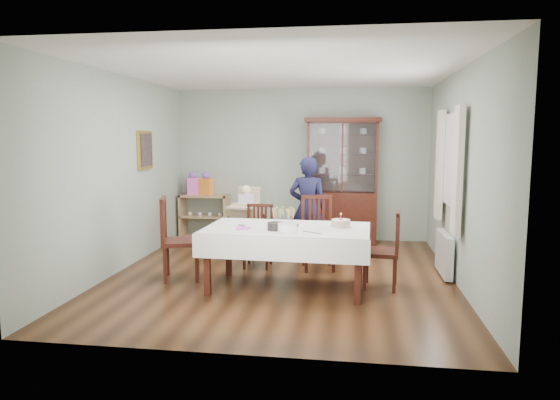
% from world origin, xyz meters
% --- Properties ---
extents(floor, '(5.00, 5.00, 0.00)m').
position_xyz_m(floor, '(0.00, 0.00, 0.00)').
color(floor, '#593319').
rests_on(floor, ground).
extents(room_shell, '(5.00, 5.00, 5.00)m').
position_xyz_m(room_shell, '(0.00, 0.53, 1.70)').
color(room_shell, '#9EAA99').
rests_on(room_shell, floor).
extents(dining_table, '(2.04, 1.22, 0.76)m').
position_xyz_m(dining_table, '(0.15, -0.57, 0.38)').
color(dining_table, '#431910').
rests_on(dining_table, floor).
extents(china_cabinet, '(1.30, 0.48, 2.18)m').
position_xyz_m(china_cabinet, '(0.75, 2.26, 1.12)').
color(china_cabinet, '#431910').
rests_on(china_cabinet, floor).
extents(sideboard, '(0.90, 0.38, 0.80)m').
position_xyz_m(sideboard, '(-1.75, 2.28, 0.40)').
color(sideboard, tan).
rests_on(sideboard, floor).
extents(picture_frame, '(0.04, 0.48, 0.58)m').
position_xyz_m(picture_frame, '(-2.22, 0.80, 1.65)').
color(picture_frame, gold).
rests_on(picture_frame, room_shell).
extents(window, '(0.04, 1.02, 1.22)m').
position_xyz_m(window, '(2.22, 0.30, 1.55)').
color(window, white).
rests_on(window, room_shell).
extents(curtain_left, '(0.07, 0.30, 1.55)m').
position_xyz_m(curtain_left, '(2.16, -0.32, 1.45)').
color(curtain_left, silver).
rests_on(curtain_left, room_shell).
extents(curtain_right, '(0.07, 0.30, 1.55)m').
position_xyz_m(curtain_right, '(2.16, 0.92, 1.45)').
color(curtain_right, silver).
rests_on(curtain_right, room_shell).
extents(radiator, '(0.10, 0.80, 0.55)m').
position_xyz_m(radiator, '(2.16, 0.30, 0.30)').
color(radiator, white).
rests_on(radiator, floor).
extents(chair_far_left, '(0.40, 0.40, 0.88)m').
position_xyz_m(chair_far_left, '(-0.40, 0.41, 0.26)').
color(chair_far_left, '#431910').
rests_on(chair_far_left, floor).
extents(chair_far_right, '(0.54, 0.54, 1.02)m').
position_xyz_m(chair_far_right, '(0.46, 0.41, 0.30)').
color(chair_far_right, '#431910').
rests_on(chair_far_right, floor).
extents(chair_end_left, '(0.60, 0.60, 1.08)m').
position_xyz_m(chair_end_left, '(-1.29, -0.36, 0.32)').
color(chair_end_left, '#431910').
rests_on(chair_end_left, floor).
extents(chair_end_right, '(0.48, 0.48, 0.96)m').
position_xyz_m(chair_end_right, '(1.30, -0.37, 0.29)').
color(chair_end_right, '#431910').
rests_on(chair_end_right, floor).
extents(woman, '(0.60, 0.42, 1.57)m').
position_xyz_m(woman, '(0.27, 0.91, 0.78)').
color(woman, black).
rests_on(woman, floor).
extents(high_chair, '(0.59, 0.59, 1.12)m').
position_xyz_m(high_chair, '(-0.68, 0.93, 0.44)').
color(high_chair, black).
rests_on(high_chair, floor).
extents(champagne_tray, '(0.38, 0.38, 0.23)m').
position_xyz_m(champagne_tray, '(0.10, -0.50, 0.83)').
color(champagne_tray, silver).
rests_on(champagne_tray, dining_table).
extents(birthday_cake, '(0.26, 0.26, 0.18)m').
position_xyz_m(birthday_cake, '(0.79, -0.49, 0.81)').
color(birthday_cake, white).
rests_on(birthday_cake, dining_table).
extents(plate_stack_dark, '(0.22, 0.22, 0.09)m').
position_xyz_m(plate_stack_dark, '(0.03, -0.75, 0.81)').
color(plate_stack_dark, black).
rests_on(plate_stack_dark, dining_table).
extents(plate_stack_white, '(0.26, 0.26, 0.10)m').
position_xyz_m(plate_stack_white, '(0.19, -0.83, 0.81)').
color(plate_stack_white, white).
rests_on(plate_stack_white, dining_table).
extents(napkin_stack, '(0.15, 0.15, 0.02)m').
position_xyz_m(napkin_stack, '(-0.35, -0.74, 0.77)').
color(napkin_stack, '#E654BF').
rests_on(napkin_stack, dining_table).
extents(cutlery, '(0.16, 0.18, 0.01)m').
position_xyz_m(cutlery, '(-0.44, -0.55, 0.77)').
color(cutlery, silver).
rests_on(cutlery, dining_table).
extents(cake_knife, '(0.24, 0.16, 0.01)m').
position_xyz_m(cake_knife, '(0.47, -0.87, 0.77)').
color(cake_knife, silver).
rests_on(cake_knife, dining_table).
extents(gift_bag_pink, '(0.27, 0.22, 0.43)m').
position_xyz_m(gift_bag_pink, '(-1.95, 2.26, 0.99)').
color(gift_bag_pink, '#E654BF').
rests_on(gift_bag_pink, sideboard).
extents(gift_bag_orange, '(0.27, 0.22, 0.43)m').
position_xyz_m(gift_bag_orange, '(-1.70, 2.26, 0.99)').
color(gift_bag_orange, orange).
rests_on(gift_bag_orange, sideboard).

